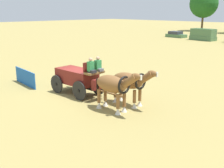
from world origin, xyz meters
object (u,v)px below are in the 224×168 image
draft_horse_near (130,82)px  parked_vehicle_a (176,35)px  show_wagon (79,77)px  draft_horse_off (113,86)px  parked_vehicle_b (203,35)px

draft_horse_near → parked_vehicle_a: size_ratio=0.76×
draft_horse_near → parked_vehicle_a: 41.22m
draft_horse_near → parked_vehicle_a: bearing=119.6°
show_wagon → parked_vehicle_a: show_wagon is taller
show_wagon → draft_horse_near: 3.60m
draft_horse_off → show_wagon: bearing=172.2°
draft_horse_off → parked_vehicle_a: size_ratio=0.75×
draft_horse_near → draft_horse_off: (0.05, -1.30, 0.06)m
show_wagon → parked_vehicle_a: bearing=114.7°
parked_vehicle_a → parked_vehicle_b: 6.53m
show_wagon → draft_horse_near: bearing=13.1°
show_wagon → parked_vehicle_b: (-10.46, 35.32, -0.13)m
draft_horse_near → parked_vehicle_a: (-20.33, 35.85, -0.81)m
parked_vehicle_a → draft_horse_near: bearing=-60.4°
show_wagon → draft_horse_near: size_ratio=1.86×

